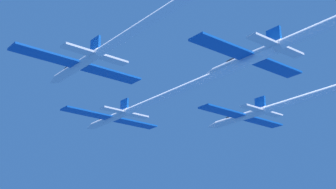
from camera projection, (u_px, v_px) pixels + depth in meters
The scene contains 4 objects.
jet_lead at pixel (146, 104), 84.20m from camera, with size 20.71×50.19×3.43m.
jet_left_wing at pixel (118, 40), 61.95m from camera, with size 20.71×48.35×3.43m.
jet_right_wing at pixel (282, 104), 83.07m from camera, with size 20.71×45.72×3.43m.
jet_slot at pixel (312, 31), 58.93m from camera, with size 20.71×47.98×3.43m.
Camera 1 is at (-47.05, -75.69, -27.20)m, focal length 50.40 mm.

